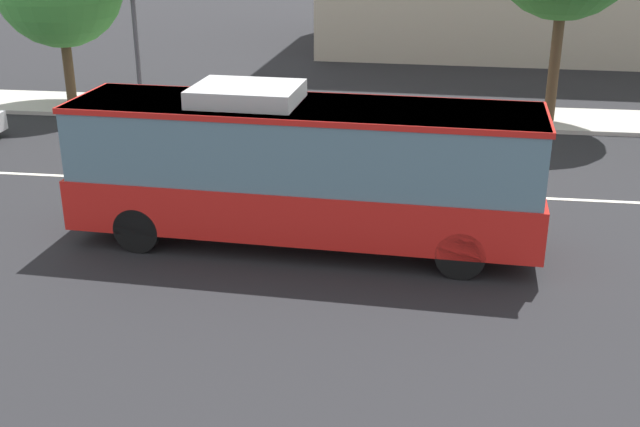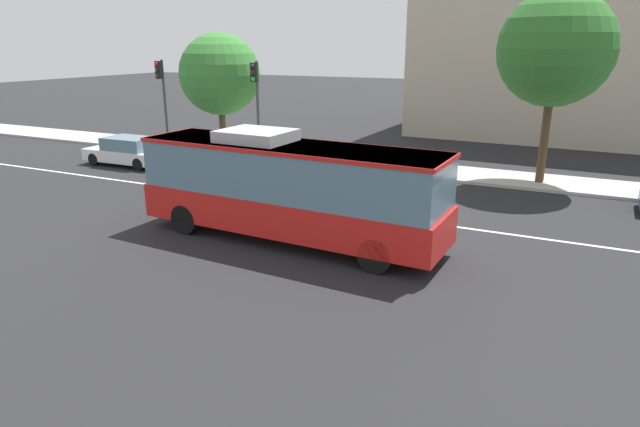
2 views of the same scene
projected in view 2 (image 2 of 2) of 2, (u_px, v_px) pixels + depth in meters
name	position (u px, v px, depth m)	size (l,w,h in m)	color
ground_plane	(373.00, 216.00, 19.85)	(160.00, 160.00, 0.00)	black
sidewalk_kerb	(427.00, 171.00, 26.53)	(80.00, 3.11, 0.14)	#B2ADA3
lane_centre_line	(373.00, 215.00, 19.85)	(76.00, 0.16, 0.01)	silver
transit_bus	(289.00, 185.00, 16.86)	(10.12, 3.01, 3.46)	red
sedan_white	(128.00, 151.00, 27.94)	(4.51, 1.85, 1.46)	white
traffic_light_near_corner	(256.00, 94.00, 27.94)	(0.34, 0.62, 5.20)	#47474C
traffic_light_mid_block	(162.00, 90.00, 30.52)	(0.32, 0.62, 5.20)	#47474C
street_tree_kerbside_centre	(556.00, 49.00, 22.46)	(4.79, 4.79, 8.23)	#4C3823
street_tree_kerbside_right	(220.00, 74.00, 29.95)	(4.49, 4.49, 6.67)	#4C3823
office_block_background	(596.00, 32.00, 35.79)	(22.27, 14.16, 13.60)	#B7A893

